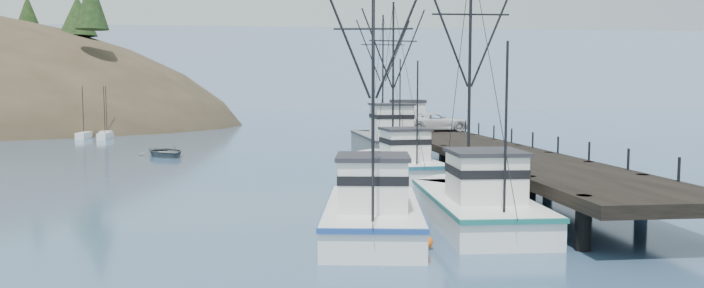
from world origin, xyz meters
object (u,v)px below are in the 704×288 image
trawler_near (474,203)px  pier_shed (408,114)px  work_vessel (386,141)px  pickup_truck (437,122)px  trawler_mid (373,212)px  trawler_far (397,163)px  pier (481,150)px  motorboat (166,156)px

trawler_near → pier_shed: 33.13m
work_vessel → trawler_near: bearing=-91.3°
pickup_truck → trawler_mid: bearing=157.4°
trawler_near → work_vessel: size_ratio=0.79×
trawler_near → trawler_far: bearing=92.7°
pier → motorboat: 27.59m
pier → trawler_near: trawler_near is taller
trawler_near → motorboat: trawler_near is taller
pier → pier_shed: (-1.50, 18.00, 1.73)m
pier → pickup_truck: 14.81m
trawler_near → motorboat: 34.57m
pier → trawler_far: bearing=178.8°
pickup_truck → pier_shed: bearing=27.7°
pier → trawler_near: size_ratio=3.66×
trawler_far → work_vessel: (1.35, 13.04, 0.41)m
trawler_far → motorboat: bearing=141.3°
trawler_mid → motorboat: 33.64m
pickup_truck → pier: bearing=173.5°
trawler_far → pier: bearing=-1.2°
work_vessel → pickup_truck: size_ratio=2.51×
trawler_mid → pickup_truck: size_ratio=1.83×
trawler_mid → trawler_far: size_ratio=0.92×
pier_shed → trawler_mid: bearing=-103.4°
trawler_near → work_vessel: bearing=88.7°
pier → trawler_mid: 18.98m
pier_shed → pickup_truck: size_ratio=0.53×
trawler_far → motorboat: 22.80m
trawler_mid → work_vessel: size_ratio=0.73×
trawler_near → pickup_truck: bearing=79.4°
trawler_far → pickup_truck: 16.04m
pickup_truck → motorboat: pickup_truck is taller
pier → motorboat: size_ratio=8.36×
pickup_truck → trawler_far: bearing=152.5°
trawler_far → pier_shed: (4.22, 17.88, 2.60)m
pickup_truck → motorboat: (-24.03, -0.39, -2.84)m
trawler_mid → work_vessel: work_vessel is taller
work_vessel → motorboat: work_vessel is taller
pier → pier_shed: pier_shed is taller
work_vessel → motorboat: bearing=176.4°
trawler_near → trawler_far: size_ratio=1.00×
trawler_near → trawler_far: trawler_near is taller
motorboat → pier_shed: bearing=-18.7°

